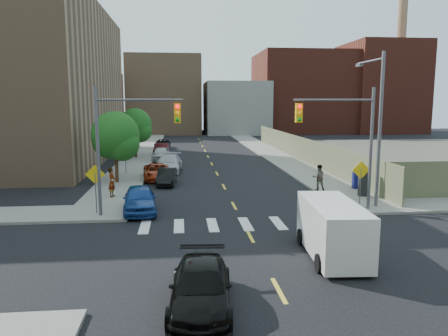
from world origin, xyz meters
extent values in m
plane|color=black|center=(0.00, 0.00, 0.00)|extent=(160.00, 160.00, 0.00)
cube|color=gray|center=(-7.75, 41.50, 0.07)|extent=(3.50, 73.00, 0.15)
cube|color=gray|center=(7.75, 41.50, 0.07)|extent=(3.50, 73.00, 0.15)
cube|color=#656446|center=(9.60, 28.00, 1.25)|extent=(0.12, 44.00, 2.50)
cube|color=#592319|center=(-22.00, 70.00, 6.00)|extent=(14.00, 18.00, 12.00)
cube|color=#8C6B4C|center=(-6.00, 72.00, 7.50)|extent=(14.00, 16.00, 15.00)
cube|color=gray|center=(8.00, 70.00, 5.00)|extent=(12.00, 16.00, 10.00)
cube|color=#592319|center=(22.00, 72.00, 8.00)|extent=(18.00, 18.00, 16.00)
cube|color=#592319|center=(38.00, 70.00, 9.00)|extent=(14.00, 16.00, 18.00)
cylinder|color=#8C6B4C|center=(42.00, 70.00, 14.00)|extent=(1.80, 1.80, 28.00)
cylinder|color=#59595E|center=(-7.50, 6.00, 3.50)|extent=(0.18, 0.18, 7.00)
cylinder|color=#59595E|center=(-5.25, 6.00, 6.30)|extent=(4.50, 0.12, 0.12)
cube|color=#E5A50C|center=(-3.30, 6.00, 5.60)|extent=(0.35, 0.30, 1.05)
cylinder|color=#59595E|center=(7.50, 6.00, 3.50)|extent=(0.18, 0.18, 7.00)
cylinder|color=#59595E|center=(5.25, 6.00, 6.30)|extent=(4.50, 0.12, 0.12)
cube|color=#E5A50C|center=(3.30, 6.00, 5.60)|extent=(0.35, 0.30, 1.05)
cylinder|color=#59595E|center=(8.20, 6.50, 4.50)|extent=(0.20, 0.20, 9.00)
cylinder|color=#59595E|center=(8.20, 8.20, 8.60)|extent=(0.12, 3.50, 0.12)
cube|color=#59595E|center=(8.20, 9.80, 8.50)|extent=(0.25, 0.60, 0.18)
cylinder|color=#59595E|center=(-7.80, 6.50, 1.20)|extent=(0.06, 0.06, 2.40)
cube|color=yellow|center=(-7.80, 6.50, 2.30)|extent=(1.06, 0.04, 1.06)
cylinder|color=#59595E|center=(7.20, 6.50, 1.20)|extent=(0.06, 0.06, 2.40)
cube|color=yellow|center=(7.20, 6.50, 2.30)|extent=(1.06, 0.04, 1.06)
cylinder|color=#59595E|center=(-7.80, 20.00, 1.20)|extent=(0.06, 0.06, 2.40)
cube|color=yellow|center=(-7.80, 20.00, 2.30)|extent=(1.06, 0.04, 1.06)
cylinder|color=#332114|center=(-8.00, 16.00, 1.32)|extent=(0.28, 0.28, 2.64)
sphere|color=#1B4F16|center=(-8.00, 16.00, 3.72)|extent=(3.60, 3.60, 3.60)
sphere|color=#1B4F16|center=(-7.50, 15.70, 3.12)|extent=(2.64, 2.64, 2.64)
sphere|color=#1B4F16|center=(-8.40, 16.40, 3.30)|extent=(2.88, 2.88, 2.88)
cylinder|color=#332114|center=(-8.00, 31.00, 1.32)|extent=(0.28, 0.28, 2.64)
sphere|color=#1B4F16|center=(-8.00, 31.00, 3.72)|extent=(3.60, 3.60, 3.60)
sphere|color=#1B4F16|center=(-7.50, 30.70, 3.12)|extent=(2.64, 2.64, 2.64)
sphere|color=#1B4F16|center=(-8.40, 31.40, 3.30)|extent=(2.88, 2.88, 2.88)
imported|color=navy|center=(-5.50, 7.00, 0.76)|extent=(2.18, 4.58, 1.51)
imported|color=black|center=(-4.20, 15.22, 0.61)|extent=(1.55, 3.79, 1.22)
imported|color=#A32E10|center=(-5.02, 17.45, 0.64)|extent=(2.55, 4.78, 1.28)
imported|color=#B3B5BB|center=(-4.20, 21.25, 0.78)|extent=(2.62, 5.52, 1.55)
imported|color=#B8B8B8|center=(-5.16, 28.77, 0.75)|extent=(2.00, 4.48, 1.50)
imported|color=#3B0B0E|center=(-5.32, 34.00, 0.68)|extent=(1.81, 4.27, 1.37)
imported|color=black|center=(-5.50, 41.42, 0.61)|extent=(2.11, 4.43, 1.22)
imported|color=black|center=(-2.64, -4.97, 0.66)|extent=(2.19, 4.65, 1.31)
cube|color=silver|center=(2.85, -1.05, 1.17)|extent=(2.20, 5.00, 2.07)
cube|color=black|center=(2.97, 0.83, 1.46)|extent=(1.81, 1.24, 0.85)
cylinder|color=black|center=(2.06, 0.60, 0.33)|extent=(0.31, 0.73, 0.71)
cylinder|color=black|center=(3.84, 0.49, 0.33)|extent=(0.31, 0.73, 0.71)
cylinder|color=black|center=(1.85, -2.58, 0.33)|extent=(0.31, 0.73, 0.71)
cylinder|color=black|center=(3.63, -2.70, 0.33)|extent=(0.31, 0.73, 0.71)
cube|color=#0D1250|center=(9.20, 11.69, 0.71)|extent=(0.61, 0.47, 1.12)
cylinder|color=#0D1250|center=(9.20, 11.69, 1.30)|extent=(0.59, 0.29, 0.58)
cube|color=black|center=(8.58, 9.25, 1.07)|extent=(0.63, 0.55, 1.85)
imported|color=gray|center=(-7.55, 10.63, 1.08)|extent=(0.56, 0.75, 1.87)
imported|color=gray|center=(6.30, 11.35, 1.04)|extent=(0.94, 0.77, 1.78)
camera|label=1|loc=(-3.20, -17.43, 6.19)|focal=35.00mm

